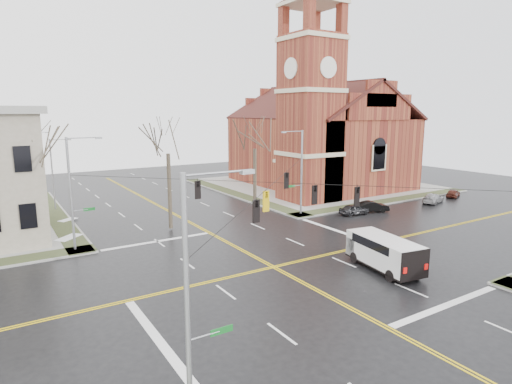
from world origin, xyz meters
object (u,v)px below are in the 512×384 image
cargo_van (382,250)px  tree_nw_near (168,149)px  parked_car_b (372,207)px  parked_car_a (354,209)px  signal_pole_ne (300,170)px  tree_nw_far (34,156)px  parked_car_d (453,193)px  tree_ne (255,144)px  signal_pole_sw (192,295)px  church (317,130)px  streetlight_north_a (54,172)px  signal_pole_nw (73,191)px  parked_car_c (433,198)px  streetlight_north_b (35,156)px

cargo_van → tree_nw_near: 20.91m
cargo_van → parked_car_b: (12.74, 12.69, -0.75)m
cargo_van → parked_car_a: 16.32m
signal_pole_ne → tree_nw_far: 25.22m
tree_nw_far → parked_car_d: bearing=-6.7°
tree_ne → signal_pole_sw: bearing=-126.0°
tree_nw_far → tree_ne: size_ratio=0.98×
church → cargo_van: bearing=-122.2°
parked_car_d → tree_nw_near: tree_nw_near is taller
parked_car_a → tree_ne: bearing=68.6°
streetlight_north_a → tree_ne: tree_ne is taller
streetlight_north_a → parked_car_b: (29.80, -19.64, -3.85)m
signal_pole_nw → streetlight_north_a: 16.52m
signal_pole_nw → signal_pole_sw: 23.00m
church → tree_ne: size_ratio=2.58×
cargo_van → parked_car_a: (10.10, 12.80, -0.78)m
parked_car_c → tree_ne: (-22.22, 5.83, 7.14)m
cargo_van → signal_pole_ne: bearing=81.7°
parked_car_c → tree_nw_near: bearing=62.8°
cargo_van → tree_ne: tree_ne is taller
parked_car_b → tree_ne: 15.08m
signal_pole_ne → streetlight_north_a: bearing=143.1°
signal_pole_nw → tree_nw_near: 9.33m
cargo_van → tree_nw_near: size_ratio=0.60×
signal_pole_sw → tree_nw_far: tree_nw_far is taller
cargo_van → tree_nw_far: (-20.00, 18.55, 6.24)m
signal_pole_nw → streetlight_north_b: bearing=89.0°
parked_car_d → tree_nw_far: (-48.12, 5.64, 7.05)m
streetlight_north_b → parked_car_d: size_ratio=2.47×
signal_pole_sw → streetlight_north_a: signal_pole_sw is taller
signal_pole_sw → streetlight_north_b: (0.67, 59.50, -0.48)m
signal_pole_nw → cargo_van: size_ratio=1.42×
cargo_van → streetlight_north_a: bearing=126.7°
streetlight_north_a → streetlight_north_b: bearing=90.0°
tree_nw_far → tree_ne: (20.54, -0.60, 0.12)m
streetlight_north_b → parked_car_b: bearing=-53.1°
signal_pole_sw → parked_car_b: 36.63m
tree_ne → tree_nw_near: bearing=-178.9°
streetlight_north_a → cargo_van: bearing=-62.2°
signal_pole_nw → tree_nw_far: bearing=130.0°
parked_car_a → signal_pole_nw: bearing=90.7°
signal_pole_sw → tree_ne: 31.17m
signal_pole_nw → parked_car_d: size_ratio=2.78×
parked_car_c → parked_car_d: bearing=-98.7°
parked_car_d → parked_car_c: bearing=75.4°
cargo_van → parked_car_c: (22.76, 12.12, -0.78)m
streetlight_north_a → cargo_van: (17.05, -32.33, -3.10)m
signal_pole_ne → church: bearing=44.7°
parked_car_a → tree_nw_near: bearing=82.3°
parked_car_b → cargo_van: bearing=154.4°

